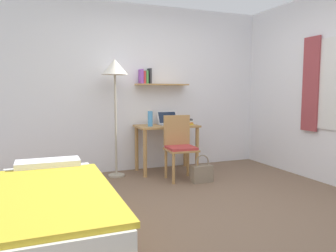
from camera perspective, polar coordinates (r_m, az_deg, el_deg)
name	(u,v)px	position (r m, az deg, el deg)	size (l,w,h in m)	color
ground_plane	(204,209)	(3.62, 6.31, -14.19)	(5.28, 5.28, 0.00)	brown
wall_back	(145,88)	(5.27, -3.97, 6.59)	(4.40, 0.27, 2.60)	white
bed	(52,215)	(2.94, -19.57, -14.36)	(0.93, 2.06, 0.54)	#B2844C
desk	(167,135)	(5.09, -0.26, -1.51)	(0.94, 0.54, 0.73)	#B2844C
desk_chair	(180,145)	(4.66, 2.04, -3.28)	(0.43, 0.42, 0.91)	#B2844C
standing_lamp	(115,74)	(4.81, -9.27, 8.96)	(0.38, 0.38, 1.71)	#B2A893
laptop	(168,121)	(5.16, 0.02, 0.87)	(0.33, 0.24, 0.21)	#B7BABF
water_bottle	(150,119)	(4.89, -3.12, 1.28)	(0.07, 0.07, 0.23)	#4C99DB
book_stack	(185,122)	(5.13, 3.07, 0.74)	(0.20, 0.24, 0.10)	gold
handbag	(202,173)	(4.58, 5.96, -8.17)	(0.29, 0.12, 0.38)	gray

